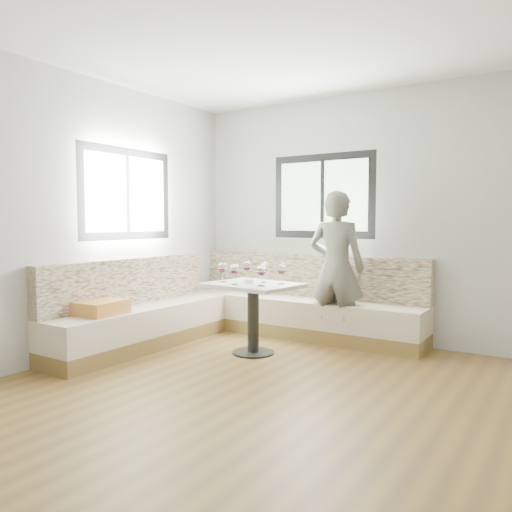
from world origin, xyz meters
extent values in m
cube|color=brown|center=(0.00, 0.00, 0.00)|extent=(5.00, 5.00, 0.01)
cube|color=#B7B7B2|center=(0.00, 2.50, 1.40)|extent=(5.00, 0.01, 2.80)
cube|color=#B7B7B2|center=(-2.50, 0.00, 1.40)|extent=(0.01, 5.00, 2.80)
cube|color=black|center=(-0.90, 2.49, 1.65)|extent=(1.30, 0.02, 1.00)
cube|color=black|center=(-2.49, 0.90, 1.65)|extent=(0.02, 1.30, 1.00)
cube|color=olive|center=(-1.05, 2.23, 0.08)|extent=(2.90, 0.55, 0.16)
cube|color=beige|center=(-1.05, 2.23, 0.30)|extent=(2.90, 0.55, 0.29)
cube|color=beige|center=(-1.05, 2.43, 0.70)|extent=(2.90, 0.14, 0.50)
cube|color=olive|center=(-2.23, 0.82, 0.08)|extent=(0.55, 2.25, 0.16)
cube|color=beige|center=(-2.23, 0.82, 0.30)|extent=(0.55, 2.25, 0.29)
cube|color=beige|center=(-2.43, 0.82, 0.70)|extent=(0.14, 2.25, 0.50)
cube|color=#D1833C|center=(-2.25, 0.27, 0.52)|extent=(0.48, 0.48, 0.13)
cylinder|color=black|center=(-1.09, 1.28, 0.01)|extent=(0.43, 0.43, 0.02)
cylinder|color=black|center=(-1.09, 1.28, 0.34)|extent=(0.12, 0.12, 0.68)
cube|color=white|center=(-1.09, 1.28, 0.70)|extent=(0.96, 0.79, 0.04)
imported|color=#63645B|center=(-0.54, 2.09, 0.84)|extent=(0.64, 0.45, 1.68)
cylinder|color=white|center=(-1.15, 1.28, 0.74)|extent=(0.10, 0.10, 0.04)
sphere|color=black|center=(-1.13, 1.29, 0.75)|extent=(0.02, 0.02, 0.02)
sphere|color=black|center=(-1.16, 1.29, 0.75)|extent=(0.02, 0.02, 0.02)
sphere|color=black|center=(-1.14, 1.27, 0.75)|extent=(0.02, 0.02, 0.02)
cylinder|color=white|center=(-1.42, 1.20, 0.73)|extent=(0.07, 0.07, 0.01)
cylinder|color=white|center=(-1.42, 1.20, 0.78)|extent=(0.01, 0.01, 0.09)
ellipsoid|color=white|center=(-1.42, 1.20, 0.88)|extent=(0.10, 0.10, 0.12)
cylinder|color=#450314|center=(-1.42, 1.20, 0.85)|extent=(0.07, 0.07, 0.02)
cylinder|color=white|center=(-1.19, 1.09, 0.73)|extent=(0.07, 0.07, 0.01)
cylinder|color=white|center=(-1.19, 1.09, 0.78)|extent=(0.01, 0.01, 0.09)
ellipsoid|color=white|center=(-1.19, 1.09, 0.88)|extent=(0.10, 0.10, 0.12)
cylinder|color=#450314|center=(-1.19, 1.09, 0.85)|extent=(0.07, 0.07, 0.02)
cylinder|color=white|center=(-0.90, 1.13, 0.73)|extent=(0.07, 0.07, 0.01)
cylinder|color=white|center=(-0.90, 1.13, 0.78)|extent=(0.01, 0.01, 0.09)
ellipsoid|color=white|center=(-0.90, 1.13, 0.88)|extent=(0.10, 0.10, 0.12)
cylinder|color=#450314|center=(-0.90, 1.13, 0.85)|extent=(0.07, 0.07, 0.02)
cylinder|color=white|center=(-1.05, 1.40, 0.73)|extent=(0.07, 0.07, 0.01)
cylinder|color=white|center=(-1.05, 1.40, 0.78)|extent=(0.01, 0.01, 0.09)
ellipsoid|color=white|center=(-1.05, 1.40, 0.88)|extent=(0.10, 0.10, 0.12)
cylinder|color=#450314|center=(-1.05, 1.40, 0.85)|extent=(0.07, 0.07, 0.02)
cylinder|color=white|center=(-0.82, 1.38, 0.73)|extent=(0.07, 0.07, 0.01)
cylinder|color=white|center=(-0.82, 1.38, 0.78)|extent=(0.01, 0.01, 0.09)
ellipsoid|color=white|center=(-0.82, 1.38, 0.88)|extent=(0.10, 0.10, 0.12)
cylinder|color=#450314|center=(-0.82, 1.38, 0.85)|extent=(0.07, 0.07, 0.02)
cylinder|color=white|center=(-1.29, 1.46, 0.73)|extent=(0.07, 0.07, 0.01)
cylinder|color=white|center=(-1.29, 1.46, 0.78)|extent=(0.01, 0.01, 0.09)
ellipsoid|color=white|center=(-1.29, 1.46, 0.88)|extent=(0.10, 0.10, 0.12)
cylinder|color=#450314|center=(-1.29, 1.46, 0.85)|extent=(0.07, 0.07, 0.02)
camera|label=1|loc=(1.66, -2.92, 1.35)|focal=35.00mm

